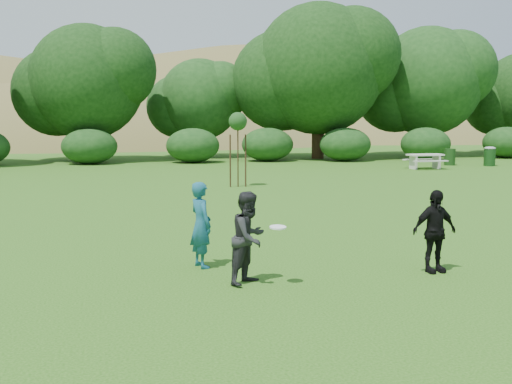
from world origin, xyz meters
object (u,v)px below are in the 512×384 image
(player_grey, at_px, (249,238))
(trash_can_near, at_px, (450,157))
(sapling, at_px, (238,123))
(picnic_table, at_px, (425,159))
(trash_can_lidded, at_px, (490,156))
(player_black, at_px, (434,231))
(player_teal, at_px, (201,225))

(player_grey, xyz_separation_m, trash_can_near, (16.17, 21.52, -0.31))
(sapling, height_order, picnic_table, sapling)
(picnic_table, bearing_deg, sapling, -152.31)
(trash_can_lidded, bearing_deg, player_grey, -131.21)
(trash_can_lidded, bearing_deg, player_black, -125.50)
(player_teal, relative_size, player_black, 1.07)
(player_teal, height_order, picnic_table, player_teal)
(player_black, xyz_separation_m, trash_can_lidded, (14.66, 20.55, -0.19))
(player_black, relative_size, trash_can_lidded, 1.39)
(player_grey, bearing_deg, player_teal, 71.45)
(trash_can_near, relative_size, sapling, 0.32)
(player_grey, height_order, trash_can_lidded, player_grey)
(player_black, height_order, trash_can_lidded, player_black)
(trash_can_near, distance_m, trash_can_lidded, 2.06)
(player_teal, distance_m, trash_can_near, 26.27)
(player_grey, height_order, picnic_table, player_grey)
(trash_can_near, xyz_separation_m, sapling, (-13.44, -7.63, 1.97))
(trash_can_near, height_order, sapling, sapling)
(player_grey, xyz_separation_m, picnic_table, (13.68, 19.63, -0.24))
(trash_can_near, bearing_deg, sapling, -150.41)
(player_black, distance_m, trash_can_near, 25.08)
(trash_can_near, distance_m, sapling, 15.58)
(player_grey, relative_size, sapling, 0.53)
(player_grey, relative_size, trash_can_near, 1.69)
(sapling, xyz_separation_m, picnic_table, (10.95, 5.74, -1.90))
(player_grey, distance_m, trash_can_lidded, 27.29)
(player_grey, height_order, sapling, sapling)
(sapling, relative_size, trash_can_lidded, 2.71)
(picnic_table, height_order, trash_can_lidded, trash_can_lidded)
(player_teal, height_order, player_black, player_teal)
(player_teal, xyz_separation_m, trash_can_lidded, (18.58, 19.23, -0.24))
(picnic_table, bearing_deg, trash_can_near, 37.13)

